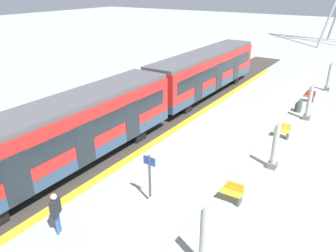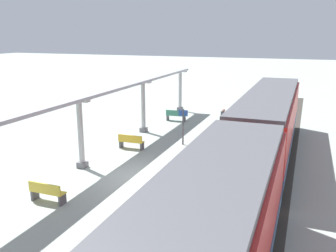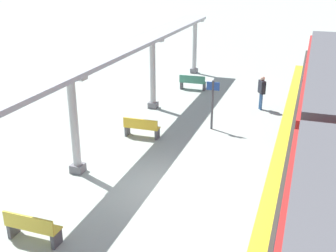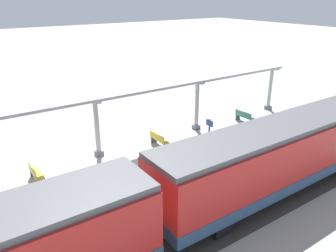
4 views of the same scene
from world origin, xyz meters
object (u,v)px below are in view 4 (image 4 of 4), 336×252
object	(u,v)px
passenger_waiting_near_edge	(270,134)
canopy_pillar_third	(97,128)
platform_info_sign	(209,133)
bench_extra_slot	(159,140)
bench_near_end	(244,117)
train_near_carriage	(279,156)
canopy_pillar_nearest	(270,89)
bench_mid_platform	(35,174)
canopy_pillar_second	(197,105)

from	to	relation	value
passenger_waiting_near_edge	canopy_pillar_third	bearing A→B (deg)	60.00
platform_info_sign	passenger_waiting_near_edge	xyz separation A→B (m)	(-1.69, -3.38, -0.26)
canopy_pillar_third	bench_extra_slot	size ratio (longest dim) A/B	2.31
bench_near_end	bench_extra_slot	bearing A→B (deg)	89.39
bench_near_end	passenger_waiting_near_edge	bearing A→B (deg)	151.54
train_near_carriage	bench_extra_slot	bearing A→B (deg)	14.56
train_near_carriage	bench_extra_slot	world-z (taller)	train_near_carriage
canopy_pillar_nearest	platform_info_sign	bearing A→B (deg)	109.93
canopy_pillar_nearest	bench_mid_platform	world-z (taller)	canopy_pillar_nearest
canopy_pillar_third	passenger_waiting_near_edge	world-z (taller)	canopy_pillar_third
train_near_carriage	bench_mid_platform	bearing A→B (deg)	51.69
train_near_carriage	passenger_waiting_near_edge	xyz separation A→B (m)	(3.23, -3.35, -0.77)
canopy_pillar_second	passenger_waiting_near_edge	world-z (taller)	canopy_pillar_second
train_near_carriage	bench_mid_platform	xyz separation A→B (m)	(7.46, 9.44, -1.39)
platform_info_sign	bench_extra_slot	bearing A→B (deg)	36.91
bench_extra_slot	platform_info_sign	xyz separation A→B (m)	(-2.54, -1.91, 0.89)
train_near_carriage	bench_near_end	xyz separation A→B (m)	(7.39, -5.60, -1.39)
bench_mid_platform	bench_extra_slot	bearing A→B (deg)	-89.95
train_near_carriage	canopy_pillar_third	size ratio (longest dim) A/B	3.95
train_near_carriage	bench_near_end	world-z (taller)	train_near_carriage
bench_near_end	bench_extra_slot	distance (m)	7.54
canopy_pillar_nearest	canopy_pillar_second	bearing A→B (deg)	90.00
train_near_carriage	canopy_pillar_second	world-z (taller)	canopy_pillar_second
platform_info_sign	passenger_waiting_near_edge	bearing A→B (deg)	-116.61
bench_near_end	canopy_pillar_third	bearing A→B (deg)	84.91
bench_mid_platform	bench_extra_slot	xyz separation A→B (m)	(0.01, -7.50, 0.00)
platform_info_sign	canopy_pillar_second	bearing A→B (deg)	-28.34
canopy_pillar_nearest	canopy_pillar_second	distance (m)	7.67
canopy_pillar_third	passenger_waiting_near_edge	xyz separation A→B (m)	(-5.15, -8.92, -0.70)
canopy_pillar_nearest	bench_mid_platform	size ratio (longest dim) A/B	2.31
train_near_carriage	canopy_pillar_nearest	xyz separation A→B (m)	(8.38, -9.51, -0.07)
bench_mid_platform	passenger_waiting_near_edge	size ratio (longest dim) A/B	0.88
bench_extra_slot	canopy_pillar_second	bearing A→B (deg)	-76.37
canopy_pillar_second	passenger_waiting_near_edge	distance (m)	5.41
train_near_carriage	bench_extra_slot	xyz separation A→B (m)	(7.47, 1.94, -1.39)
canopy_pillar_nearest	train_near_carriage	bearing A→B (deg)	131.39
bench_near_end	bench_mid_platform	world-z (taller)	same
canopy_pillar_third	platform_info_sign	xyz separation A→B (m)	(-3.46, -5.54, -0.44)
bench_extra_slot	train_near_carriage	bearing A→B (deg)	-165.44
canopy_pillar_nearest	bench_mid_platform	distance (m)	19.02
canopy_pillar_second	bench_near_end	distance (m)	4.11
canopy_pillar_nearest	passenger_waiting_near_edge	world-z (taller)	canopy_pillar_nearest
bench_near_end	canopy_pillar_second	bearing A→B (deg)	75.19
canopy_pillar_second	bench_mid_platform	bearing A→B (deg)	94.68
bench_near_end	platform_info_sign	bearing A→B (deg)	113.63
canopy_pillar_nearest	canopy_pillar_third	world-z (taller)	same
canopy_pillar_nearest	canopy_pillar_third	xyz separation A→B (m)	(0.00, 15.08, 0.00)
train_near_carriage	canopy_pillar_second	xyz separation A→B (m)	(8.38, -1.84, -0.07)
bench_near_end	bench_mid_platform	size ratio (longest dim) A/B	1.00
canopy_pillar_nearest	passenger_waiting_near_edge	xyz separation A→B (m)	(-5.15, 6.16, -0.70)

